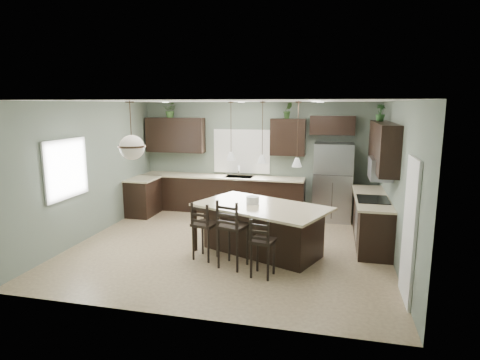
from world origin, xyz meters
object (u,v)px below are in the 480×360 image
kitchen_island (261,230)px  bar_stool_center (233,233)px  bar_stool_left (205,230)px  bar_stool_right (263,247)px  serving_dish (253,200)px  plant_back_left (170,110)px  refrigerator (333,182)px

kitchen_island → bar_stool_center: size_ratio=1.98×
bar_stool_left → bar_stool_center: size_ratio=0.89×
bar_stool_right → bar_stool_left: bearing=165.8°
serving_dish → bar_stool_center: bearing=-102.3°
serving_dish → plant_back_left: size_ratio=0.62×
refrigerator → kitchen_island: (-1.25, -2.60, -0.46)m
kitchen_island → bar_stool_left: (-0.94, -0.47, 0.07)m
refrigerator → bar_stool_left: (-2.19, -3.07, -0.39)m
kitchen_island → bar_stool_left: 1.05m
bar_stool_left → bar_stool_center: 0.63m
refrigerator → bar_stool_center: 3.70m
refrigerator → bar_stool_right: 3.76m
kitchen_island → serving_dish: bearing=180.0°
kitchen_island → serving_dish: size_ratio=9.85×
bar_stool_left → bar_stool_center: (0.58, -0.25, 0.07)m
plant_back_left → kitchen_island: bearing=-44.0°
serving_dish → plant_back_left: bearing=134.9°
bar_stool_center → bar_stool_right: 0.63m
refrigerator → bar_stool_center: bearing=-115.9°
refrigerator → serving_dish: 2.90m
kitchen_island → serving_dish: (-0.18, 0.08, 0.53)m
kitchen_island → plant_back_left: bearing=159.0°
refrigerator → plant_back_left: (-4.17, 0.22, 1.67)m
refrigerator → serving_dish: refrigerator is taller
serving_dish → bar_stool_left: bearing=-143.7°
serving_dish → bar_stool_right: size_ratio=0.24×
bar_stool_right → refrigerator: bearing=83.8°
refrigerator → serving_dish: (-1.43, -2.52, 0.07)m
bar_stool_left → bar_stool_right: size_ratio=1.07×
refrigerator → bar_stool_center: refrigerator is taller
refrigerator → bar_stool_left: refrigerator is taller
bar_stool_center → bar_stool_right: (0.56, -0.26, -0.10)m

